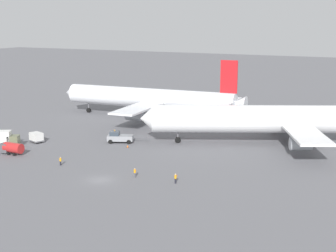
{
  "coord_description": "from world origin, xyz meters",
  "views": [
    {
      "loc": [
        45.86,
        -65.47,
        26.26
      ],
      "look_at": [
        -0.92,
        26.79,
        4.0
      ],
      "focal_mm": 53.15,
      "sensor_mm": 36.0,
      "label": 1
    }
  ],
  "objects_px": {
    "gse_container_dolly_flat": "(36,137)",
    "airliner_at_gate_left": "(151,98)",
    "pushback_tug": "(119,137)",
    "ground_crew_marshaller_foreground": "(135,173)",
    "gse_catering_truck_tall": "(4,139)",
    "gse_fuel_bowser_stubby": "(11,148)",
    "ground_crew_ramp_agent_by_cones": "(175,178)",
    "airliner_being_pushed": "(283,119)",
    "traffic_cone_wingtip_port": "(128,146)",
    "ground_crew_wing_walker_right": "(60,161)"
  },
  "relations": [
    {
      "from": "gse_catering_truck_tall",
      "to": "ground_crew_marshaller_foreground",
      "type": "distance_m",
      "value": 35.12
    },
    {
      "from": "gse_container_dolly_flat",
      "to": "airliner_at_gate_left",
      "type": "bearing_deg",
      "value": 76.05
    },
    {
      "from": "ground_crew_marshaller_foreground",
      "to": "ground_crew_wing_walker_right",
      "type": "bearing_deg",
      "value": -179.85
    },
    {
      "from": "airliner_at_gate_left",
      "to": "pushback_tug",
      "type": "height_order",
      "value": "airliner_at_gate_left"
    },
    {
      "from": "airliner_at_gate_left",
      "to": "gse_catering_truck_tall",
      "type": "xyz_separation_m",
      "value": [
        -11.89,
        -42.0,
        -3.55
      ]
    },
    {
      "from": "airliner_being_pushed",
      "to": "gse_container_dolly_flat",
      "type": "relative_size",
      "value": 15.22
    },
    {
      "from": "ground_crew_wing_walker_right",
      "to": "traffic_cone_wingtip_port",
      "type": "height_order",
      "value": "ground_crew_wing_walker_right"
    },
    {
      "from": "gse_catering_truck_tall",
      "to": "gse_fuel_bowser_stubby",
      "type": "bearing_deg",
      "value": -33.1
    },
    {
      "from": "gse_container_dolly_flat",
      "to": "ground_crew_wing_walker_right",
      "type": "distance_m",
      "value": 19.65
    },
    {
      "from": "ground_crew_wing_walker_right",
      "to": "airliner_being_pushed",
      "type": "bearing_deg",
      "value": 47.3
    },
    {
      "from": "gse_catering_truck_tall",
      "to": "ground_crew_ramp_agent_by_cones",
      "type": "bearing_deg",
      "value": -6.52
    },
    {
      "from": "pushback_tug",
      "to": "traffic_cone_wingtip_port",
      "type": "distance_m",
      "value": 4.98
    },
    {
      "from": "airliner_at_gate_left",
      "to": "gse_fuel_bowser_stubby",
      "type": "distance_m",
      "value": 46.14
    },
    {
      "from": "airliner_at_gate_left",
      "to": "ground_crew_wing_walker_right",
      "type": "relative_size",
      "value": 33.63
    },
    {
      "from": "airliner_at_gate_left",
      "to": "gse_container_dolly_flat",
      "type": "height_order",
      "value": "airliner_at_gate_left"
    },
    {
      "from": "airliner_being_pushed",
      "to": "ground_crew_ramp_agent_by_cones",
      "type": "xyz_separation_m",
      "value": [
        -8.76,
        -34.4,
        -4.43
      ]
    },
    {
      "from": "gse_fuel_bowser_stubby",
      "to": "ground_crew_marshaller_foreground",
      "type": "height_order",
      "value": "gse_fuel_bowser_stubby"
    },
    {
      "from": "airliner_being_pushed",
      "to": "traffic_cone_wingtip_port",
      "type": "height_order",
      "value": "airliner_being_pushed"
    },
    {
      "from": "pushback_tug",
      "to": "ground_crew_ramp_agent_by_cones",
      "type": "relative_size",
      "value": 5.16
    },
    {
      "from": "pushback_tug",
      "to": "ground_crew_marshaller_foreground",
      "type": "relative_size",
      "value": 5.24
    },
    {
      "from": "ground_crew_marshaller_foreground",
      "to": "gse_catering_truck_tall",
      "type": "bearing_deg",
      "value": 171.58
    },
    {
      "from": "gse_fuel_bowser_stubby",
      "to": "traffic_cone_wingtip_port",
      "type": "height_order",
      "value": "gse_fuel_bowser_stubby"
    },
    {
      "from": "airliner_at_gate_left",
      "to": "airliner_being_pushed",
      "type": "xyz_separation_m",
      "value": [
        39.12,
        -12.43,
        -0.03
      ]
    },
    {
      "from": "gse_fuel_bowser_stubby",
      "to": "airliner_being_pushed",
      "type": "bearing_deg",
      "value": 35.93
    },
    {
      "from": "gse_fuel_bowser_stubby",
      "to": "ground_crew_ramp_agent_by_cones",
      "type": "bearing_deg",
      "value": -2.06
    },
    {
      "from": "pushback_tug",
      "to": "ground_crew_ramp_agent_by_cones",
      "type": "xyz_separation_m",
      "value": [
        22.99,
        -19.29,
        -0.31
      ]
    },
    {
      "from": "pushback_tug",
      "to": "traffic_cone_wingtip_port",
      "type": "height_order",
      "value": "pushback_tug"
    },
    {
      "from": "pushback_tug",
      "to": "gse_container_dolly_flat",
      "type": "distance_m",
      "value": 18.13
    },
    {
      "from": "traffic_cone_wingtip_port",
      "to": "airliner_at_gate_left",
      "type": "bearing_deg",
      "value": 110.24
    },
    {
      "from": "ground_crew_marshaller_foreground",
      "to": "traffic_cone_wingtip_port",
      "type": "bearing_deg",
      "value": 124.88
    },
    {
      "from": "ground_crew_ramp_agent_by_cones",
      "to": "ground_crew_wing_walker_right",
      "type": "bearing_deg",
      "value": -179.13
    },
    {
      "from": "airliner_at_gate_left",
      "to": "ground_crew_wing_walker_right",
      "type": "height_order",
      "value": "airliner_at_gate_left"
    },
    {
      "from": "ground_crew_ramp_agent_by_cones",
      "to": "traffic_cone_wingtip_port",
      "type": "xyz_separation_m",
      "value": [
        -19.1,
        16.3,
        -0.58
      ]
    },
    {
      "from": "pushback_tug",
      "to": "ground_crew_marshaller_foreground",
      "type": "height_order",
      "value": "pushback_tug"
    },
    {
      "from": "airliner_at_gate_left",
      "to": "traffic_cone_wingtip_port",
      "type": "relative_size",
      "value": 89.43
    },
    {
      "from": "airliner_at_gate_left",
      "to": "pushback_tug",
      "type": "relative_size",
      "value": 6.29
    },
    {
      "from": "pushback_tug",
      "to": "gse_container_dolly_flat",
      "type": "xyz_separation_m",
      "value": [
        -16.22,
        -8.09,
        0.0
      ]
    },
    {
      "from": "ground_crew_ramp_agent_by_cones",
      "to": "gse_catering_truck_tall",
      "type": "bearing_deg",
      "value": 173.48
    },
    {
      "from": "pushback_tug",
      "to": "ground_crew_ramp_agent_by_cones",
      "type": "bearing_deg",
      "value": -39.99
    },
    {
      "from": "gse_fuel_bowser_stubby",
      "to": "ground_crew_wing_walker_right",
      "type": "height_order",
      "value": "gse_fuel_bowser_stubby"
    },
    {
      "from": "airliner_at_gate_left",
      "to": "ground_crew_ramp_agent_by_cones",
      "type": "height_order",
      "value": "airliner_at_gate_left"
    },
    {
      "from": "ground_crew_wing_walker_right",
      "to": "airliner_at_gate_left",
      "type": "bearing_deg",
      "value": 98.49
    },
    {
      "from": "gse_catering_truck_tall",
      "to": "gse_container_dolly_flat",
      "type": "bearing_deg",
      "value": 64.49
    },
    {
      "from": "airliner_being_pushed",
      "to": "ground_crew_ramp_agent_by_cones",
      "type": "height_order",
      "value": "airliner_being_pushed"
    },
    {
      "from": "gse_fuel_bowser_stubby",
      "to": "ground_crew_wing_walker_right",
      "type": "bearing_deg",
      "value": -7.06
    },
    {
      "from": "airliner_at_gate_left",
      "to": "ground_crew_marshaller_foreground",
      "type": "bearing_deg",
      "value": -64.15
    },
    {
      "from": "airliner_at_gate_left",
      "to": "ground_crew_ramp_agent_by_cones",
      "type": "relative_size",
      "value": 32.45
    },
    {
      "from": "pushback_tug",
      "to": "gse_fuel_bowser_stubby",
      "type": "distance_m",
      "value": 22.71
    },
    {
      "from": "gse_fuel_bowser_stubby",
      "to": "traffic_cone_wingtip_port",
      "type": "relative_size",
      "value": 8.19
    },
    {
      "from": "gse_catering_truck_tall",
      "to": "gse_fuel_bowser_stubby",
      "type": "relative_size",
      "value": 1.28
    }
  ]
}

